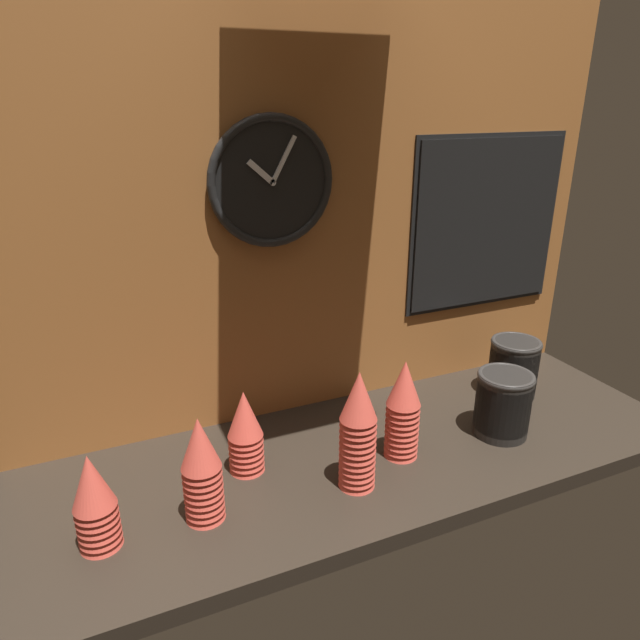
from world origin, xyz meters
name	(u,v)px	position (x,y,z in m)	size (l,w,h in m)	color
ground_plane	(366,455)	(0.00, 0.00, -0.02)	(1.60, 0.56, 0.04)	black
wall_tiled_back	(322,211)	(0.00, 0.27, 0.53)	(1.60, 0.03, 1.05)	#A3602D
cup_stack_center	(358,431)	(-0.08, -0.11, 0.14)	(0.08, 0.08, 0.27)	#DB4C3D
cup_stack_left	(202,469)	(-0.41, -0.08, 0.11)	(0.08, 0.08, 0.23)	#DB4C3D
cup_stack_far_left	(94,502)	(-0.61, -0.08, 0.10)	(0.08, 0.08, 0.20)	#DB4C3D
cup_stack_center_right	(403,409)	(0.06, -0.05, 0.12)	(0.08, 0.08, 0.24)	#DB4C3D
cup_stack_center_left	(245,432)	(-0.29, 0.04, 0.10)	(0.08, 0.08, 0.20)	#DB4C3D
bowl_stack_far_right	(513,366)	(0.50, 0.08, 0.09)	(0.14, 0.14, 0.16)	black
bowl_stack_right	(503,403)	(0.34, -0.07, 0.09)	(0.14, 0.14, 0.16)	black
wall_clock	(271,182)	(-0.14, 0.23, 0.61)	(0.30, 0.03, 0.30)	black
menu_board	(486,223)	(0.50, 0.24, 0.46)	(0.49, 0.01, 0.48)	black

